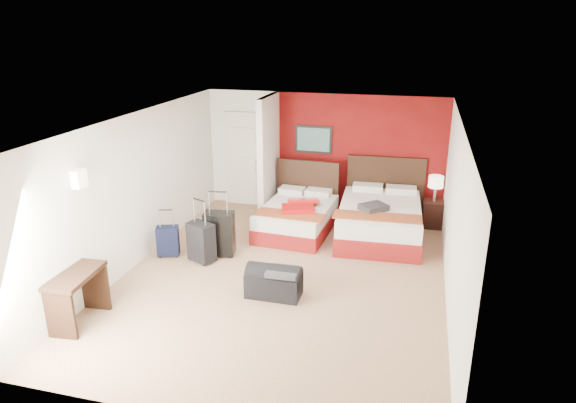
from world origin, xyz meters
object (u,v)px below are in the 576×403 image
(suitcase_navy, at_px, (168,242))
(desk, at_px, (78,298))
(bed_right, at_px, (379,221))
(duffel_bag, at_px, (274,283))
(red_suitcase_open, at_px, (301,205))
(nightstand, at_px, (433,214))
(suitcase_charcoal, at_px, (201,243))
(table_lamp, at_px, (435,189))
(bed_left, at_px, (297,219))
(suitcase_black, at_px, (220,235))

(suitcase_navy, relative_size, desk, 0.58)
(bed_right, height_order, duffel_bag, bed_right)
(bed_right, xyz_separation_m, red_suitcase_open, (-1.46, -0.23, 0.27))
(bed_right, height_order, nightstand, bed_right)
(red_suitcase_open, height_order, suitcase_charcoal, suitcase_charcoal)
(table_lamp, bearing_deg, bed_left, -159.65)
(suitcase_black, height_order, suitcase_charcoal, suitcase_black)
(suitcase_charcoal, distance_m, duffel_bag, 1.71)
(table_lamp, height_order, desk, table_lamp)
(nightstand, bearing_deg, suitcase_navy, -150.78)
(nightstand, distance_m, desk, 6.64)
(suitcase_charcoal, xyz_separation_m, suitcase_navy, (-0.65, 0.05, -0.07))
(table_lamp, distance_m, duffel_bag, 4.16)
(bed_left, xyz_separation_m, desk, (-2.07, -3.84, 0.10))
(red_suitcase_open, relative_size, desk, 0.93)
(red_suitcase_open, bearing_deg, bed_right, -7.07)
(table_lamp, bearing_deg, bed_right, -140.39)
(desk, bearing_deg, bed_right, 42.94)
(suitcase_navy, xyz_separation_m, duffel_bag, (2.15, -0.86, -0.05))
(suitcase_charcoal, bearing_deg, bed_right, 57.92)
(table_lamp, bearing_deg, suitcase_charcoal, -145.39)
(nightstand, distance_m, duffel_bag, 4.12)
(nightstand, distance_m, table_lamp, 0.52)
(nightstand, height_order, suitcase_navy, nightstand)
(red_suitcase_open, relative_size, nightstand, 1.54)
(red_suitcase_open, xyz_separation_m, nightstand, (2.44, 1.04, -0.32))
(bed_right, distance_m, nightstand, 1.27)
(bed_right, relative_size, red_suitcase_open, 2.58)
(nightstand, height_order, duffel_bag, nightstand)
(suitcase_black, bearing_deg, desk, -122.80)
(table_lamp, xyz_separation_m, suitcase_charcoal, (-3.79, -2.62, -0.46))
(suitcase_navy, height_order, desk, desk)
(bed_right, xyz_separation_m, nightstand, (0.98, 0.81, -0.05))
(bed_left, bearing_deg, bed_right, 8.70)
(red_suitcase_open, bearing_deg, table_lamp, 6.97)
(suitcase_black, bearing_deg, red_suitcase_open, 37.19)
(bed_right, relative_size, nightstand, 3.97)
(red_suitcase_open, height_order, desk, desk)
(bed_right, xyz_separation_m, duffel_bag, (-1.31, -2.61, -0.12))
(table_lamp, bearing_deg, desk, -133.95)
(red_suitcase_open, height_order, table_lamp, table_lamp)
(suitcase_black, distance_m, suitcase_navy, 0.90)
(suitcase_black, relative_size, duffel_bag, 0.94)
(bed_left, xyz_separation_m, bed_right, (1.56, 0.13, 0.05))
(table_lamp, relative_size, suitcase_charcoal, 0.77)
(bed_right, distance_m, duffel_bag, 2.93)
(suitcase_charcoal, xyz_separation_m, desk, (-0.82, -2.17, 0.04))
(suitcase_charcoal, height_order, desk, desk)
(suitcase_black, xyz_separation_m, duffel_bag, (1.30, -1.12, -0.18))
(nightstand, xyz_separation_m, table_lamp, (0.00, 0.00, 0.52))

